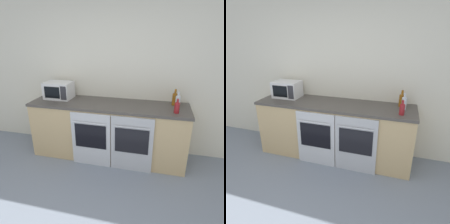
% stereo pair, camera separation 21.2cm
% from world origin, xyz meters
% --- Properties ---
extents(wall_back, '(10.00, 0.06, 2.60)m').
position_xyz_m(wall_back, '(0.00, 2.14, 1.30)').
color(wall_back, silver).
rests_on(wall_back, ground_plane).
extents(counter_back, '(2.49, 0.68, 0.93)m').
position_xyz_m(counter_back, '(0.00, 1.78, 0.47)').
color(counter_back, tan).
rests_on(counter_back, ground_plane).
extents(oven_left, '(0.61, 0.06, 0.88)m').
position_xyz_m(oven_left, '(-0.19, 1.44, 0.45)').
color(oven_left, silver).
rests_on(oven_left, ground_plane).
extents(oven_right, '(0.61, 0.06, 0.88)m').
position_xyz_m(oven_right, '(0.44, 1.44, 0.45)').
color(oven_right, '#B7BABF').
rests_on(oven_right, ground_plane).
extents(microwave, '(0.44, 0.33, 0.28)m').
position_xyz_m(microwave, '(-0.88, 1.87, 1.07)').
color(microwave, silver).
rests_on(microwave, counter_back).
extents(bottle_red, '(0.07, 0.07, 0.20)m').
position_xyz_m(bottle_red, '(1.02, 1.61, 1.01)').
color(bottle_red, maroon).
rests_on(bottle_red, counter_back).
extents(bottle_clear, '(0.07, 0.07, 0.25)m').
position_xyz_m(bottle_clear, '(1.04, 1.82, 1.03)').
color(bottle_clear, silver).
rests_on(bottle_clear, counter_back).
extents(bottle_amber, '(0.08, 0.08, 0.25)m').
position_xyz_m(bottle_amber, '(1.01, 1.94, 1.03)').
color(bottle_amber, '#8C5114').
rests_on(bottle_amber, counter_back).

